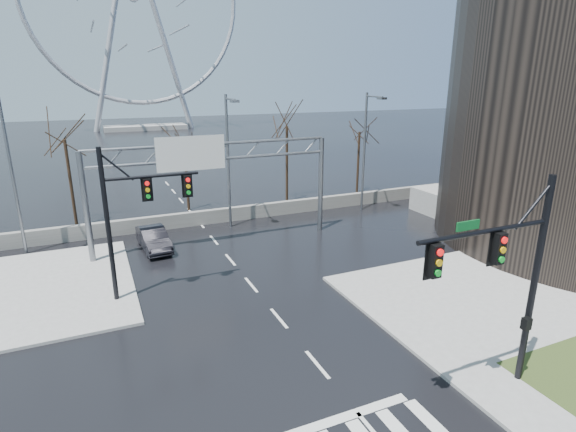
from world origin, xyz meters
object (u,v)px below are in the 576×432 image
signal_mast_near (511,269)px  signal_mast_far (131,209)px  car (154,239)px  ferris_wheel (135,5)px  sign_gantry (209,172)px

signal_mast_near → signal_mast_far: size_ratio=1.00×
car → ferris_wheel: bearing=78.8°
sign_gantry → car: size_ratio=3.59×
signal_mast_far → ferris_wheel: size_ratio=0.16×
ferris_wheel → car: 83.57m
sign_gantry → signal_mast_near: bearing=-73.8°
sign_gantry → signal_mast_far: bearing=-132.5°
ferris_wheel → car: (-9.15, -79.10, -25.38)m
signal_mast_near → sign_gantry: (-5.52, 19.00, 0.31)m
car → sign_gantry: bearing=-18.7°
signal_mast_far → ferris_wheel: (10.87, 86.04, 21.30)m
signal_mast_near → car: bearing=115.0°
ferris_wheel → car: bearing=-96.6°
car → signal_mast_near: bearing=-69.6°
ferris_wheel → signal_mast_near: bearing=-89.9°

